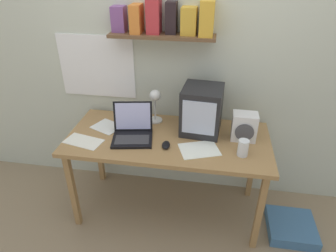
% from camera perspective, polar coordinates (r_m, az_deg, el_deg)
% --- Properties ---
extents(ground_plane, '(12.00, 12.00, 0.00)m').
position_cam_1_polar(ground_plane, '(2.82, -0.00, -15.27)').
color(ground_plane, '#967F61').
extents(back_wall, '(5.60, 0.24, 2.60)m').
position_cam_1_polar(back_wall, '(2.49, 1.49, 13.79)').
color(back_wall, beige).
rests_on(back_wall, ground_plane).
extents(corner_desk, '(1.57, 0.71, 0.76)m').
position_cam_1_polar(corner_desk, '(2.38, -0.00, -3.48)').
color(corner_desk, '#A57B49').
rests_on(corner_desk, ground_plane).
extents(crt_monitor, '(0.33, 0.34, 0.37)m').
position_cam_1_polar(crt_monitor, '(2.35, 6.46, 3.07)').
color(crt_monitor, '#232326').
rests_on(crt_monitor, corner_desk).
extents(laptop, '(0.35, 0.34, 0.25)m').
position_cam_1_polar(laptop, '(2.33, -6.76, -0.59)').
color(laptop, black).
rests_on(laptop, corner_desk).
extents(desk_lamp, '(0.12, 0.16, 0.31)m').
position_cam_1_polar(desk_lamp, '(2.44, -2.46, 4.65)').
color(desk_lamp, silver).
rests_on(desk_lamp, corner_desk).
extents(juice_glass, '(0.08, 0.08, 0.12)m').
position_cam_1_polar(juice_glass, '(2.17, 14.09, -4.20)').
color(juice_glass, white).
rests_on(juice_glass, corner_desk).
extents(space_heater, '(0.19, 0.14, 0.22)m').
position_cam_1_polar(space_heater, '(2.34, 14.31, -0.12)').
color(space_heater, white).
rests_on(space_heater, corner_desk).
extents(computer_mouse, '(0.07, 0.11, 0.03)m').
position_cam_1_polar(computer_mouse, '(2.22, -0.39, -3.62)').
color(computer_mouse, black).
rests_on(computer_mouse, corner_desk).
extents(printed_handout, '(0.28, 0.26, 0.00)m').
position_cam_1_polar(printed_handout, '(2.53, -11.54, -0.11)').
color(printed_handout, white).
rests_on(printed_handout, corner_desk).
extents(loose_paper_near_monitor, '(0.33, 0.29, 0.00)m').
position_cam_1_polar(loose_paper_near_monitor, '(2.21, 5.96, -4.48)').
color(loose_paper_near_monitor, white).
rests_on(loose_paper_near_monitor, corner_desk).
extents(open_notebook, '(0.32, 0.22, 0.00)m').
position_cam_1_polar(open_notebook, '(2.37, -15.80, -2.81)').
color(open_notebook, white).
rests_on(open_notebook, corner_desk).
extents(floor_cushion, '(0.38, 0.38, 0.09)m').
position_cam_1_polar(floor_cushion, '(2.80, 22.39, -17.40)').
color(floor_cushion, teal).
rests_on(floor_cushion, ground_plane).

